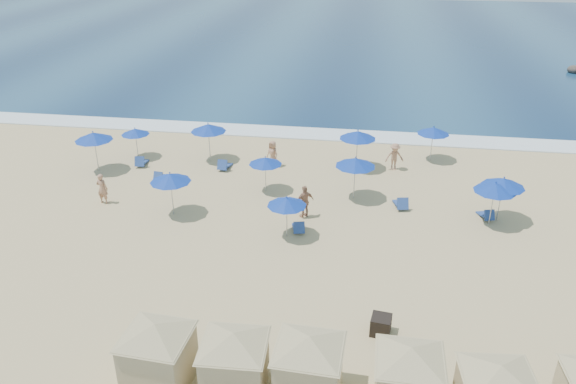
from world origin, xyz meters
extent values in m
plane|color=tan|center=(0.00, 0.00, 0.00)|extent=(160.00, 160.00, 0.00)
cube|color=#0D284B|center=(0.00, 55.00, 0.03)|extent=(160.00, 80.00, 0.06)
cube|color=white|center=(0.00, 15.50, 0.04)|extent=(160.00, 2.50, 0.08)
ellipsoid|color=#2F2A27|center=(23.64, 37.50, 0.36)|extent=(1.32, 1.32, 0.86)
cube|color=black|center=(4.37, -5.78, 0.37)|extent=(0.83, 0.83, 0.73)
cube|color=#C7B388|center=(-2.85, -9.43, 0.99)|extent=(2.10, 2.10, 1.98)
cube|color=tan|center=(-2.85, -9.43, 1.98)|extent=(2.21, 2.21, 0.08)
pyramid|color=tan|center=(-2.85, -9.43, 2.47)|extent=(4.32, 4.32, 0.49)
cube|color=#C7B388|center=(-0.29, -9.42, 0.97)|extent=(2.03, 2.03, 1.94)
cube|color=tan|center=(-0.29, -9.42, 1.94)|extent=(2.14, 2.14, 0.08)
pyramid|color=tan|center=(-0.29, -9.42, 2.43)|extent=(4.25, 4.25, 0.49)
cube|color=#C7B388|center=(2.07, -9.27, 0.99)|extent=(2.06, 2.06, 1.98)
cube|color=tan|center=(2.07, -9.27, 1.98)|extent=(2.17, 2.17, 0.08)
pyramid|color=tan|center=(2.07, -9.27, 2.47)|extent=(4.33, 4.33, 0.49)
cube|color=#C7B388|center=(5.16, -9.26, 0.97)|extent=(1.97, 1.97, 1.94)
cube|color=tan|center=(5.16, -9.26, 1.94)|extent=(2.07, 2.07, 0.08)
pyramid|color=tan|center=(5.16, -9.26, 2.43)|extent=(4.25, 4.25, 0.49)
cube|color=tan|center=(7.67, -9.68, 1.97)|extent=(2.24, 2.24, 0.08)
pyramid|color=tan|center=(7.67, -9.68, 2.46)|extent=(4.30, 4.30, 0.49)
cylinder|color=#A5A8AD|center=(-12.93, 6.98, 1.03)|extent=(0.05, 0.05, 2.06)
cone|color=#0D2F95|center=(-12.93, 6.98, 2.25)|extent=(2.27, 2.27, 0.49)
sphere|color=#0D2F95|center=(-12.93, 6.98, 2.54)|extent=(0.09, 0.09, 0.09)
cylinder|color=#A5A8AD|center=(-11.35, 9.40, 0.82)|extent=(0.04, 0.04, 1.63)
cone|color=#0D2F95|center=(-11.35, 9.40, 1.78)|extent=(1.81, 1.81, 0.39)
sphere|color=#0D2F95|center=(-11.35, 9.40, 2.02)|extent=(0.07, 0.07, 0.07)
cylinder|color=#A5A8AD|center=(-6.44, 2.20, 0.96)|extent=(0.05, 0.05, 1.92)
cone|color=#0D2F95|center=(-6.44, 2.20, 2.10)|extent=(2.12, 2.12, 0.46)
sphere|color=#0D2F95|center=(-6.44, 2.20, 2.38)|extent=(0.08, 0.08, 0.08)
cylinder|color=#A5A8AD|center=(-6.55, 9.62, 1.02)|extent=(0.05, 0.05, 2.03)
cone|color=#0D2F95|center=(-6.55, 9.62, 2.22)|extent=(2.25, 2.25, 0.48)
sphere|color=#0D2F95|center=(-6.55, 9.62, 2.51)|extent=(0.09, 0.09, 0.09)
cylinder|color=#A5A8AD|center=(-2.15, 5.70, 0.85)|extent=(0.04, 0.04, 1.70)
cone|color=#0D2F95|center=(-2.15, 5.70, 1.86)|extent=(1.88, 1.88, 0.40)
sphere|color=#0D2F95|center=(-2.15, 5.70, 2.10)|extent=(0.07, 0.07, 0.07)
cylinder|color=#A5A8AD|center=(-0.19, 0.80, 0.86)|extent=(0.05, 0.05, 1.73)
cone|color=#0D2F95|center=(-0.19, 0.80, 1.89)|extent=(1.91, 1.91, 0.41)
sphere|color=#0D2F95|center=(-0.19, 0.80, 2.14)|extent=(0.07, 0.07, 0.07)
cylinder|color=#A5A8AD|center=(2.81, 9.72, 1.02)|extent=(0.05, 0.05, 2.03)
cone|color=#0D2F95|center=(2.81, 9.72, 2.22)|extent=(2.25, 2.25, 0.48)
sphere|color=#0D2F95|center=(2.81, 9.72, 2.51)|extent=(0.09, 0.09, 0.09)
cylinder|color=#A5A8AD|center=(2.85, 5.50, 1.00)|extent=(0.05, 0.05, 1.99)
cone|color=#0D2F95|center=(2.85, 5.50, 2.17)|extent=(2.20, 2.20, 0.47)
sphere|color=#0D2F95|center=(2.85, 5.50, 2.46)|extent=(0.08, 0.08, 0.08)
cylinder|color=#A5A8AD|center=(7.50, 11.81, 0.92)|extent=(0.05, 0.05, 1.84)
cone|color=#0D2F95|center=(7.50, 11.81, 2.01)|extent=(2.03, 2.03, 0.44)
sphere|color=#0D2F95|center=(7.50, 11.81, 2.28)|extent=(0.08, 0.08, 0.08)
cylinder|color=#A5A8AD|center=(10.29, 4.04, 0.98)|extent=(0.05, 0.05, 1.96)
cone|color=#0D2F95|center=(10.29, 4.04, 2.14)|extent=(2.17, 2.17, 0.46)
sphere|color=#0D2F95|center=(10.29, 4.04, 2.43)|extent=(0.08, 0.08, 0.08)
cylinder|color=#A5A8AD|center=(9.83, 3.56, 0.95)|extent=(0.05, 0.05, 1.90)
cone|color=#0D2F95|center=(9.83, 3.56, 2.07)|extent=(2.10, 2.10, 0.45)
sphere|color=#0D2F95|center=(9.83, 3.56, 2.35)|extent=(0.08, 0.08, 0.08)
cube|color=navy|center=(-10.64, 8.31, 0.17)|extent=(0.76, 1.34, 0.35)
cube|color=navy|center=(-10.57, 7.79, 0.43)|extent=(0.64, 0.43, 0.62)
cube|color=navy|center=(-8.55, 6.30, 0.16)|extent=(0.73, 1.26, 0.33)
cube|color=navy|center=(-8.63, 5.80, 0.40)|extent=(0.60, 0.40, 0.58)
cube|color=navy|center=(-5.28, 8.56, 0.17)|extent=(0.69, 1.33, 0.36)
cube|color=navy|center=(-5.32, 8.02, 0.43)|extent=(0.63, 0.39, 0.63)
cube|color=navy|center=(0.28, 1.52, 0.16)|extent=(0.80, 1.26, 0.32)
cube|color=navy|center=(0.39, 1.04, 0.39)|extent=(0.61, 0.43, 0.57)
cube|color=navy|center=(5.40, 4.89, 0.17)|extent=(0.83, 1.37, 0.35)
cube|color=navy|center=(5.49, 4.35, 0.43)|extent=(0.66, 0.46, 0.62)
cube|color=navy|center=(9.73, 4.27, 0.15)|extent=(0.80, 1.21, 0.31)
cube|color=navy|center=(9.85, 3.82, 0.38)|extent=(0.59, 0.43, 0.54)
imported|color=#A3735A|center=(-10.64, 2.87, 0.86)|extent=(0.66, 0.47, 1.73)
imported|color=#A3735A|center=(0.43, 2.91, 0.89)|extent=(1.08, 0.99, 1.78)
imported|color=#A3735A|center=(5.13, 9.90, 0.86)|extent=(1.22, 0.85, 1.72)
imported|color=#A3735A|center=(-2.39, 9.32, 0.83)|extent=(0.97, 0.88, 1.66)
camera|label=1|loc=(3.45, -22.74, 13.93)|focal=35.00mm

